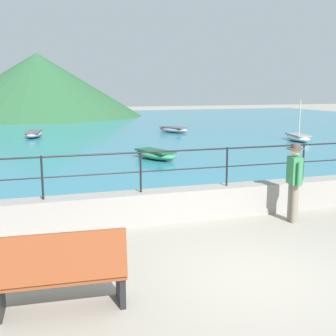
{
  "coord_description": "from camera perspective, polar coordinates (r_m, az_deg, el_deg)",
  "views": [
    {
      "loc": [
        -3.31,
        -5.78,
        2.95
      ],
      "look_at": [
        -0.24,
        3.7,
        1.1
      ],
      "focal_mm": 46.78,
      "sensor_mm": 36.0,
      "label": 1
    }
  ],
  "objects": [
    {
      "name": "ground_plane",
      "position": [
        7.28,
        11.16,
        -13.58
      ],
      "size": [
        120.0,
        120.0,
        0.0
      ],
      "primitive_type": "plane",
      "color": "gray"
    },
    {
      "name": "promenade_wall",
      "position": [
        9.91,
        2.22,
        -4.69
      ],
      "size": [
        20.0,
        0.56,
        0.7
      ],
      "primitive_type": "cube",
      "color": "gray",
      "rests_on": "ground"
    },
    {
      "name": "railing",
      "position": [
        9.7,
        2.26,
        0.9
      ],
      "size": [
        18.44,
        0.04,
        0.9
      ],
      "color": "black",
      "rests_on": "promenade_wall"
    },
    {
      "name": "lake_water",
      "position": [
        31.92,
        -11.98,
        5.03
      ],
      "size": [
        64.0,
        44.32,
        0.06
      ],
      "primitive_type": "cube",
      "color": "teal",
      "rests_on": "ground"
    },
    {
      "name": "hill_main",
      "position": [
        46.13,
        -16.57,
        10.31
      ],
      "size": [
        20.67,
        20.67,
        6.27
      ],
      "primitive_type": "cone",
      "color": "#285633",
      "rests_on": "ground"
    },
    {
      "name": "bench_main",
      "position": [
        6.05,
        -13.76,
        -13.08
      ],
      "size": [
        1.73,
        0.67,
        1.13
      ],
      "color": "brown",
      "rests_on": "ground"
    },
    {
      "name": "person_walking",
      "position": [
        9.95,
        16.11,
        -1.33
      ],
      "size": [
        0.38,
        0.56,
        1.75
      ],
      "color": "slate",
      "rests_on": "ground"
    },
    {
      "name": "boat_2",
      "position": [
        26.77,
        -17.12,
        4.27
      ],
      "size": [
        1.28,
        2.42,
        0.36
      ],
      "color": "gray",
      "rests_on": "lake_water"
    },
    {
      "name": "boat_3",
      "position": [
        24.88,
        16.57,
        3.88
      ],
      "size": [
        1.33,
        2.43,
        2.2
      ],
      "color": "white",
      "rests_on": "lake_water"
    },
    {
      "name": "boat_5",
      "position": [
        17.83,
        -1.7,
        1.82
      ],
      "size": [
        1.67,
        2.47,
        0.36
      ],
      "color": "#338C59",
      "rests_on": "lake_water"
    },
    {
      "name": "boat_6",
      "position": [
        28.34,
        0.72,
        5.05
      ],
      "size": [
        1.9,
        2.45,
        0.36
      ],
      "color": "gray",
      "rests_on": "lake_water"
    }
  ]
}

